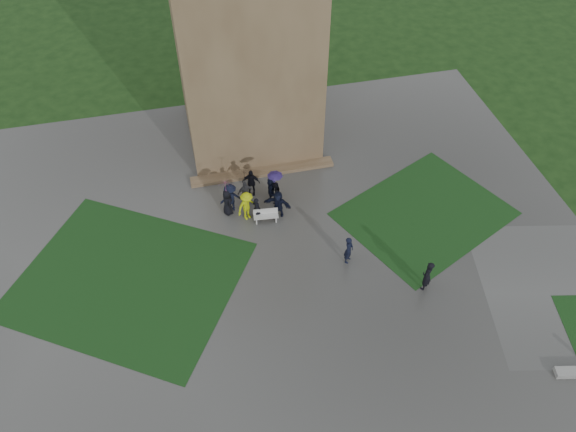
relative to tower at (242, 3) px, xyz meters
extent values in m
plane|color=black|center=(0.00, -15.00, -9.00)|extent=(120.00, 120.00, 0.00)
cube|color=#3B3B38|center=(0.00, -13.00, -8.99)|extent=(34.00, 34.00, 0.02)
cube|color=black|center=(-8.50, -11.00, -8.97)|extent=(14.10, 13.46, 0.01)
cube|color=black|center=(8.50, -10.00, -8.97)|extent=(11.12, 10.15, 0.01)
cube|color=brown|center=(0.00, 0.00, 0.00)|extent=(8.00, 8.00, 18.00)
cube|color=brown|center=(0.00, -4.40, -8.87)|extent=(9.00, 0.80, 0.22)
cube|color=silver|center=(-0.62, -8.51, -8.57)|extent=(1.44, 0.56, 0.06)
cube|color=silver|center=(-1.18, -8.46, -8.78)|extent=(0.11, 0.38, 0.39)
cube|color=silver|center=(-0.06, -8.57, -8.78)|extent=(0.11, 0.38, 0.39)
cube|color=silver|center=(-0.60, -8.31, -8.35)|extent=(1.41, 0.18, 0.38)
imported|color=black|center=(0.24, -7.11, -8.22)|extent=(0.83, 0.81, 1.51)
imported|color=black|center=(0.08, -6.71, -8.17)|extent=(0.88, 1.58, 1.61)
imported|color=black|center=(-1.01, -6.05, -8.08)|extent=(1.19, 0.88, 1.81)
imported|color=#39383D|center=(-1.46, -6.74, -8.15)|extent=(1.04, 0.68, 1.66)
imported|color=black|center=(-2.39, -7.12, -8.02)|extent=(1.31, 0.79, 1.92)
imported|color=black|center=(-2.62, -7.34, -8.11)|extent=(0.80, 0.98, 1.74)
imported|color=#B4C70B|center=(-1.60, -8.00, -8.02)|extent=(1.40, 1.14, 1.93)
imported|color=black|center=(-1.07, -8.12, -8.21)|extent=(0.65, 0.67, 1.54)
imported|color=black|center=(0.19, -8.11, -8.11)|extent=(1.67, 1.34, 1.73)
imported|color=#DA5AA4|center=(-2.62, -7.34, -6.90)|extent=(0.87, 0.87, 0.80)
imported|color=#4E3697|center=(0.24, -7.11, -7.00)|extent=(0.85, 0.85, 0.75)
imported|color=black|center=(-1.46, -6.74, -6.88)|extent=(0.93, 0.93, 0.85)
imported|color=black|center=(3.08, -12.35, -8.10)|extent=(0.72, 0.77, 1.76)
imported|color=black|center=(6.40, -14.95, -8.02)|extent=(0.83, 0.82, 1.93)
camera|label=1|loc=(-4.37, -30.30, 14.54)|focal=35.00mm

